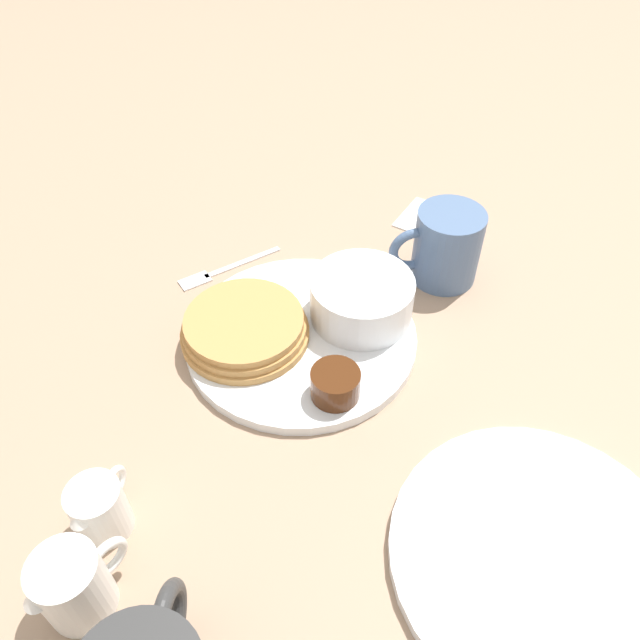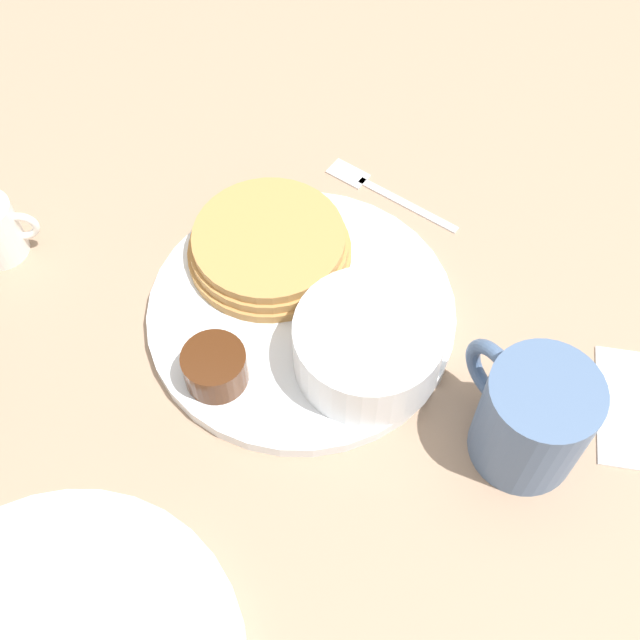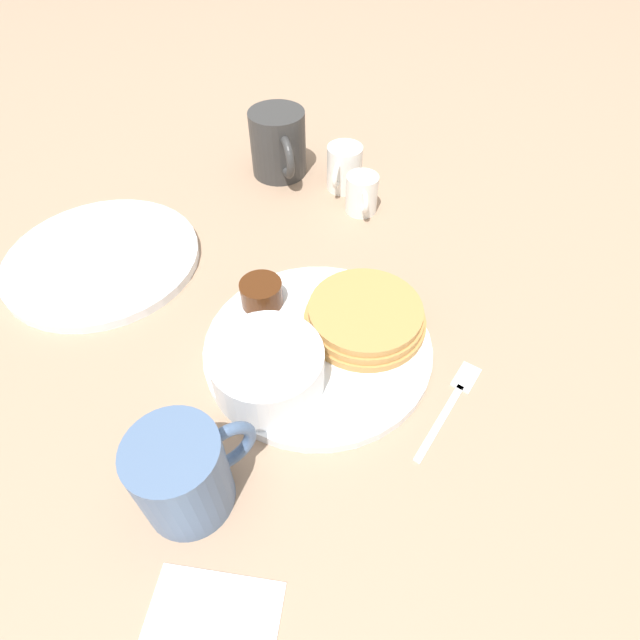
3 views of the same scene
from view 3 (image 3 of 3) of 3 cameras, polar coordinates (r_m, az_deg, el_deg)
name	(u,v)px [view 3 (image 3 of 3)]	position (r m, az deg, el deg)	size (l,w,h in m)	color
ground_plane	(318,350)	(0.54, -0.24, -3.50)	(4.00, 4.00, 0.00)	#9E7F66
plate	(318,347)	(0.54, -0.24, -3.10)	(0.24, 0.24, 0.01)	white
pancake_stack	(365,316)	(0.54, 5.17, 0.45)	(0.13, 0.13, 0.03)	#B78447
bowl	(268,367)	(0.48, -6.00, -5.41)	(0.11, 0.11, 0.05)	white
syrup_cup	(261,293)	(0.57, -6.71, 3.04)	(0.05, 0.05, 0.03)	#47230F
butter_ramekin	(243,379)	(0.49, -8.80, -6.64)	(0.04, 0.04, 0.04)	white
coffee_mug	(184,473)	(0.43, -15.25, -16.55)	(0.09, 0.09, 0.09)	slate
creamer_pitcher_near	(362,194)	(0.71, 4.80, 14.20)	(0.04, 0.07, 0.06)	white
creamer_pitcher_far	(344,167)	(0.76, 2.79, 17.02)	(0.05, 0.08, 0.07)	white
fork	(454,398)	(0.52, 15.03, -8.62)	(0.08, 0.12, 0.00)	silver
napkin	(211,627)	(0.44, -12.38, -31.04)	(0.10, 0.08, 0.00)	white
second_mug	(279,144)	(0.79, -4.76, 19.40)	(0.08, 0.11, 0.10)	#333333
far_plate	(103,259)	(0.69, -23.60, 6.41)	(0.24, 0.24, 0.01)	white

